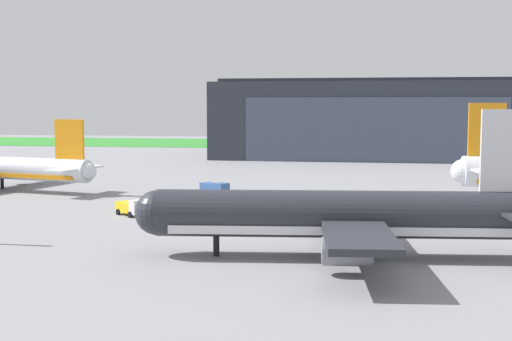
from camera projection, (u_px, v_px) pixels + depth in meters
name	position (u px, v px, depth m)	size (l,w,h in m)	color
ground_plane	(207.00, 231.00, 74.54)	(440.00, 440.00, 0.00)	gray
grass_field_strip	(320.00, 144.00, 241.16)	(440.00, 56.00, 0.08)	#338A30
maintenance_hangar	(374.00, 120.00, 178.12)	(80.80, 32.52, 20.48)	#2D333D
airliner_near_left	(341.00, 216.00, 61.45)	(36.96, 28.26, 13.25)	#282B33
stair_truck	(132.00, 207.00, 85.13)	(4.86, 4.51, 2.10)	silver
ops_van	(215.00, 188.00, 104.39)	(5.02, 4.31, 1.95)	#335693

